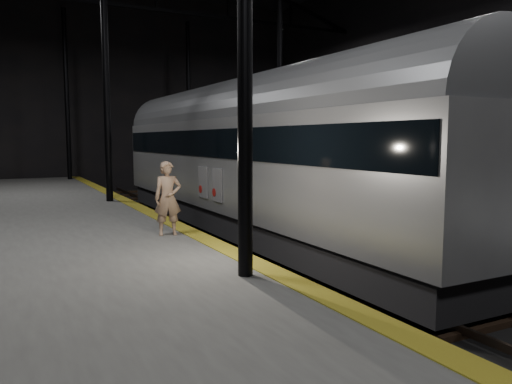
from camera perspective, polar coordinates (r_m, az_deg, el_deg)
ground at (r=14.38m, az=5.44°, el=-7.63°), size 44.00×44.00×0.00m
platform_left at (r=12.09m, az=-26.37°, el=-8.45°), size 9.00×43.80×1.00m
platform_right at (r=19.33m, az=24.52°, el=-3.11°), size 9.00×43.80×1.00m
tactile_strip at (r=12.74m, az=-6.95°, el=-4.81°), size 0.50×43.80×0.01m
track at (r=14.36m, az=5.44°, el=-7.37°), size 2.40×43.00×0.24m
train at (r=17.26m, az=-1.26°, el=4.70°), size 3.00×20.05×5.36m
woman at (r=12.64m, az=-10.04°, el=-0.72°), size 0.75×0.56×1.85m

